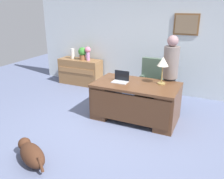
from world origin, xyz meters
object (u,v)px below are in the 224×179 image
at_px(dog_lying, 31,154).
at_px(potted_plant, 82,53).
at_px(desk, 135,100).
at_px(credenza, 81,72).
at_px(laptop, 121,79).
at_px(armchair, 152,85).
at_px(person_standing, 170,75).
at_px(desk_lamp, 163,63).
at_px(vase_empty, 73,54).
at_px(vase_with_flowers, 88,52).

relative_size(dog_lying, potted_plant, 2.08).
xyz_separation_m(desk, credenza, (-2.28, 1.52, -0.04)).
xyz_separation_m(laptop, potted_plant, (-1.85, 1.51, 0.12)).
bearing_deg(potted_plant, laptop, -39.27).
relative_size(dog_lying, laptop, 2.34).
distance_m(credenza, laptop, 2.51).
xyz_separation_m(credenza, armchair, (2.37, -0.61, 0.11)).
bearing_deg(desk, person_standing, 46.24).
distance_m(person_standing, laptop, 1.07).
bearing_deg(laptop, dog_lying, -106.17).
xyz_separation_m(desk_lamp, potted_plant, (-2.65, 1.29, -0.25)).
height_order(dog_lying, vase_empty, vase_empty).
xyz_separation_m(vase_with_flowers, vase_empty, (-0.53, 0.00, -0.09)).
bearing_deg(desk, dog_lying, -114.39).
bearing_deg(armchair, vase_with_flowers, 163.73).
height_order(armchair, potted_plant, potted_plant).
bearing_deg(vase_empty, vase_with_flowers, 0.00).
xyz_separation_m(armchair, laptop, (-0.43, -0.90, 0.34)).
bearing_deg(armchair, laptop, -115.31).
bearing_deg(desk_lamp, armchair, 118.84).
bearing_deg(person_standing, laptop, -147.12).
xyz_separation_m(credenza, potted_plant, (0.09, 0.00, 0.58)).
relative_size(laptop, vase_with_flowers, 0.82).
height_order(laptop, vase_empty, vase_empty).
distance_m(armchair, person_standing, 0.69).
distance_m(desk, vase_empty, 2.99).
bearing_deg(vase_empty, desk, -30.92).
bearing_deg(vase_with_flowers, dog_lying, -73.45).
bearing_deg(laptop, credenza, 142.13).
distance_m(laptop, potted_plant, 2.40).
bearing_deg(potted_plant, vase_empty, 180.00).
distance_m(dog_lying, laptop, 2.26).
bearing_deg(vase_empty, dog_lying, -66.05).
xyz_separation_m(laptop, desk_lamp, (0.80, 0.22, 0.37)).
relative_size(credenza, armchair, 1.16).
distance_m(person_standing, vase_with_flowers, 2.73).
xyz_separation_m(laptop, vase_with_flowers, (-1.67, 1.51, 0.16)).
bearing_deg(vase_with_flowers, person_standing, -20.09).
height_order(person_standing, dog_lying, person_standing).
height_order(person_standing, vase_with_flowers, person_standing).
xyz_separation_m(desk, laptop, (-0.34, 0.00, 0.41)).
relative_size(laptop, desk_lamp, 0.58).
distance_m(desk, vase_with_flowers, 2.58).
relative_size(credenza, vase_with_flowers, 3.27).
relative_size(desk, desk_lamp, 3.10).
xyz_separation_m(vase_empty, potted_plant, (0.34, 0.00, 0.05)).
bearing_deg(vase_empty, laptop, -34.59).
bearing_deg(credenza, desk_lamp, -25.19).
bearing_deg(desk_lamp, vase_with_flowers, 152.35).
xyz_separation_m(armchair, desk_lamp, (0.38, -0.68, 0.72)).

